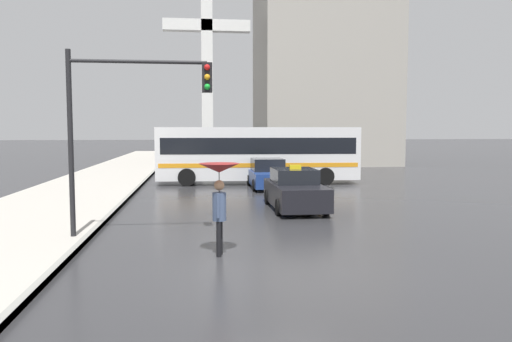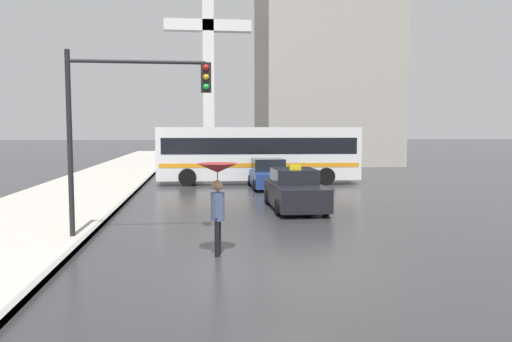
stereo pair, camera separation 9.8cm
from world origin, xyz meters
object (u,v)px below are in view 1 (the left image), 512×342
object	(u,v)px
pedestrian_with_umbrella	(219,184)
monument_cross	(207,56)
traffic_light	(131,108)
city_bus	(258,152)
taxi	(295,191)
sedan_red	(268,175)

from	to	relation	value
pedestrian_with_umbrella	monument_cross	distance (m)	29.91
traffic_light	city_bus	bearing A→B (deg)	69.97
taxi	sedan_red	size ratio (longest dim) A/B	1.06
sedan_red	traffic_light	distance (m)	13.40
taxi	monument_cross	xyz separation A→B (m)	(-2.81, 22.21, 8.24)
pedestrian_with_umbrella	traffic_light	distance (m)	3.56
pedestrian_with_umbrella	traffic_light	xyz separation A→B (m)	(-2.27, 1.99, 1.89)
city_bus	monument_cross	world-z (taller)	monument_cross
pedestrian_with_umbrella	sedan_red	bearing A→B (deg)	-1.05
city_bus	monument_cross	bearing A→B (deg)	13.51
taxi	pedestrian_with_umbrella	xyz separation A→B (m)	(-3.21, -6.82, 1.02)
sedan_red	monument_cross	distance (m)	17.47
traffic_light	monument_cross	bearing A→B (deg)	84.38
taxi	monument_cross	bearing A→B (deg)	-82.78
pedestrian_with_umbrella	monument_cross	xyz separation A→B (m)	(0.39, 29.03, 7.22)
pedestrian_with_umbrella	city_bus	bearing A→B (deg)	1.64
city_bus	taxi	bearing A→B (deg)	-176.06
city_bus	pedestrian_with_umbrella	size ratio (longest dim) A/B	5.09
taxi	sedan_red	world-z (taller)	taxi
sedan_red	traffic_light	world-z (taller)	traffic_light
traffic_light	monument_cross	xyz separation A→B (m)	(2.66, 27.04, 5.33)
monument_cross	taxi	bearing A→B (deg)	-82.78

